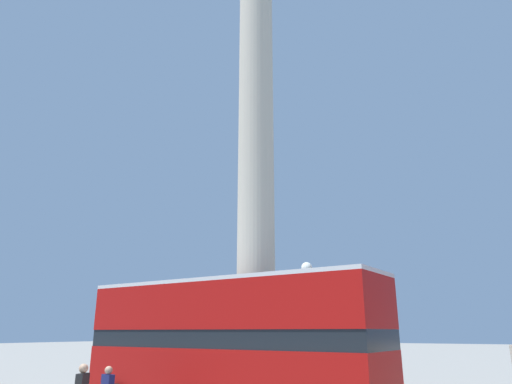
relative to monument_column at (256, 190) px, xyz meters
The scene contains 3 objects.
monument_column is the anchor object (origin of this frame).
bus_b 6.74m from the monument_column, 75.27° to the right, with size 10.28×3.31×4.24m.
street_lamp 6.64m from the monument_column, 27.55° to the right, with size 0.37×0.37×4.88m.
Camera 1 is at (9.36, -15.68, 2.63)m, focal length 32.00 mm.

